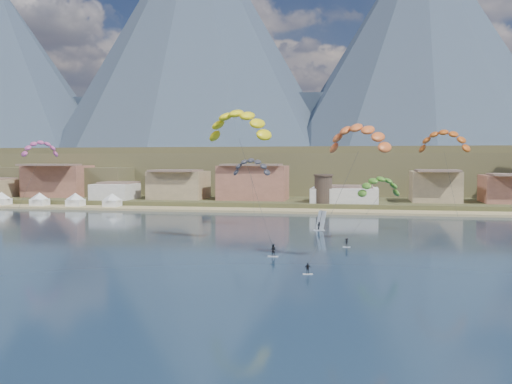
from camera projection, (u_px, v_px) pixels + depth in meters
ground at (200, 305)px, 60.74m from camera, size 2400.00×2400.00×0.00m
beach at (304, 211)px, 164.76m from camera, size 2200.00×12.00×0.90m
land at (348, 173)px, 610.36m from camera, size 2200.00×900.00×4.00m
foothills at (376, 171)px, 284.28m from camera, size 940.00×210.00×18.00m
mountain_ridge at (343, 67)px, 862.99m from camera, size 2060.00×480.00×400.00m
town at (185, 181)px, 187.31m from camera, size 400.00×24.00×12.00m
watchtower at (323, 188)px, 171.34m from camera, size 5.82×5.82×8.60m
beach_tents at (57, 196)px, 178.47m from camera, size 43.40×6.40×5.00m
kitesurfer_yellow at (239, 121)px, 103.43m from camera, size 15.85×17.91×26.86m
kitesurfer_orange at (359, 134)px, 83.40m from camera, size 12.22×13.21×22.16m
kitesurfer_green at (379, 184)px, 107.31m from camera, size 10.81×12.89×14.62m
distant_kite_pink at (40, 146)px, 138.53m from camera, size 8.68×8.42×20.98m
distant_kite_dark at (251, 164)px, 129.52m from camera, size 8.82×5.83×17.04m
distant_kite_orange at (444, 137)px, 116.17m from camera, size 11.15×7.45×22.60m
windsurfer at (320, 224)px, 123.04m from camera, size 2.43×2.65×4.22m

